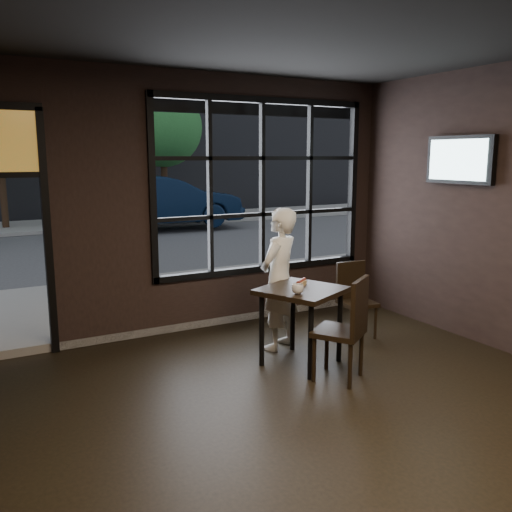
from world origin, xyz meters
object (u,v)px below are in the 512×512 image
man (279,279)px  navy_car (164,202)px  chair_near (339,328)px  cafe_table (301,326)px

man → navy_car: 10.48m
chair_near → man: (-0.05, 1.06, 0.29)m
cafe_table → navy_car: bearing=53.8°
cafe_table → man: bearing=60.5°
man → chair_near: bearing=63.4°
man → navy_car: (2.17, 10.25, 0.04)m
cafe_table → navy_car: navy_car is taller
chair_near → man: size_ratio=0.64×
cafe_table → man: man is taller
cafe_table → chair_near: bearing=-103.6°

